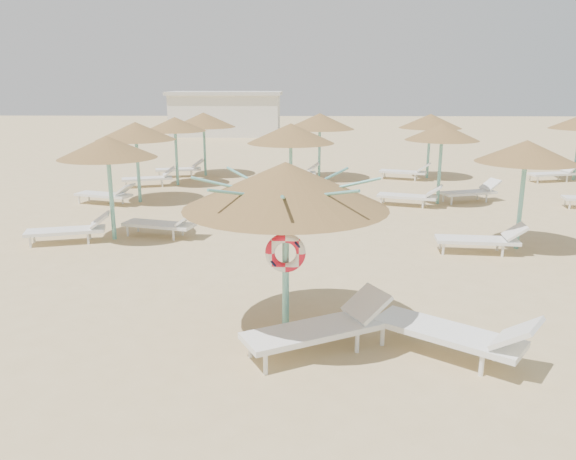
{
  "coord_description": "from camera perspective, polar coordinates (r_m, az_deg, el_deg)",
  "views": [
    {
      "loc": [
        -0.21,
        -8.13,
        3.96
      ],
      "look_at": [
        -0.47,
        1.91,
        1.3
      ],
      "focal_mm": 35.0,
      "sensor_mm": 36.0,
      "label": 1
    }
  ],
  "objects": [
    {
      "name": "lounger_main_a",
      "position": [
        8.56,
        3.44,
        -9.77
      ],
      "size": [
        2.34,
        1.65,
        0.83
      ],
      "rotation": [
        0.0,
        0.0,
        0.48
      ],
      "color": "white",
      "rests_on": "ground"
    },
    {
      "name": "service_hut",
      "position": [
        43.58,
        -6.31,
        11.7
      ],
      "size": [
        8.4,
        4.4,
        3.25
      ],
      "color": "silver",
      "rests_on": "ground"
    },
    {
      "name": "lounger_main_b",
      "position": [
        8.69,
        16.86,
        -10.0
      ],
      "size": [
        2.29,
        1.94,
        0.85
      ],
      "rotation": [
        0.0,
        0.0,
        -0.63
      ],
      "color": "white",
      "rests_on": "ground"
    },
    {
      "name": "main_palapa",
      "position": [
        8.45,
        -0.25,
        4.49
      ],
      "size": [
        3.13,
        3.13,
        2.81
      ],
      "color": "#6BBAAF",
      "rests_on": "ground"
    },
    {
      "name": "palapa_field",
      "position": [
        19.67,
        7.02,
        9.88
      ],
      "size": [
        20.71,
        14.19,
        2.72
      ],
      "color": "#6BBAAF",
      "rests_on": "ground"
    },
    {
      "name": "ground",
      "position": [
        9.04,
        2.69,
        -11.14
      ],
      "size": [
        120.0,
        120.0,
        0.0
      ],
      "primitive_type": "plane",
      "color": "tan",
      "rests_on": "ground"
    }
  ]
}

